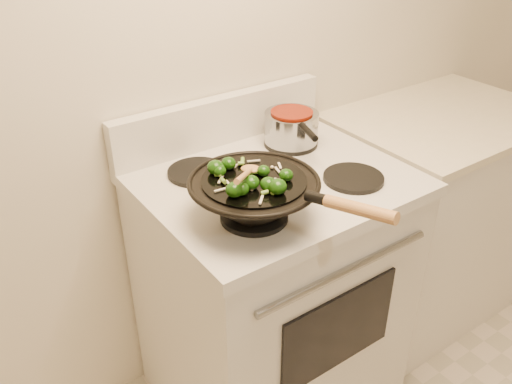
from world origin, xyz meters
TOP-DOWN VIEW (x-y plane):
  - stove at (-0.10, 1.17)m, footprint 0.78×0.67m
  - counter_unit at (0.75, 1.20)m, footprint 0.84×0.62m
  - wok at (-0.28, 1.02)m, footprint 0.34×0.56m
  - stirfry at (-0.30, 1.01)m, footprint 0.22×0.23m
  - wooden_spoon at (-0.31, 1.01)m, footprint 0.19×0.20m
  - saucepan at (0.08, 1.32)m, footprint 0.18×0.28m

SIDE VIEW (x-z plane):
  - counter_unit at x=0.75m, z-range 0.00..0.91m
  - stove at x=-0.10m, z-range -0.07..1.01m
  - saucepan at x=0.08m, z-range 0.93..1.04m
  - wok at x=-0.28m, z-range 0.91..1.08m
  - stirfry at x=-0.30m, z-range 1.03..1.07m
  - wooden_spoon at x=-0.31m, z-range 1.02..1.12m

